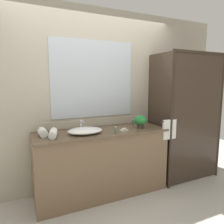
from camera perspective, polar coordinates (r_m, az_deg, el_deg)
The scene contains 12 objects.
ground_plane at distance 3.15m, azimuth -2.66°, elevation -21.33°, with size 8.00×8.00×0.00m, color #B7B2A8.
wall_back_with_mirror at distance 3.08m, azimuth -5.23°, elevation 3.57°, with size 4.40×0.06×2.60m.
vanity_cabinet at distance 2.97m, azimuth -2.79°, elevation -13.65°, with size 1.80×0.58×0.90m.
shower_enclosure at distance 3.34m, azimuth 19.30°, elevation -1.43°, with size 1.20×0.59×2.00m.
sink_basin at distance 2.69m, azimuth -7.39°, elevation -5.10°, with size 0.45×0.33×0.08m, color white.
faucet at distance 2.86m, azimuth -8.48°, elevation -4.11°, with size 0.17×0.14×0.15m.
potted_plant at distance 3.00m, azimuth 7.83°, elevation -2.44°, with size 0.17×0.17×0.18m.
soap_dish at distance 2.85m, azimuth 3.33°, elevation -4.80°, with size 0.10×0.07×0.04m.
amenity_bottle_body_wash at distance 2.69m, azimuth 0.96°, elevation -4.94°, with size 0.03×0.03×0.09m.
amenity_bottle_lotion at distance 3.18m, azimuth 5.73°, elevation -2.91°, with size 0.03×0.03×0.09m.
rolled_towel_near_edge at distance 2.67m, azimuth -18.51°, elevation -5.32°, with size 0.10×0.10×0.20m, color white.
rolled_towel_middle at distance 2.60m, azimuth -15.87°, elevation -5.65°, with size 0.09×0.09×0.26m, color white.
Camera 1 is at (-1.02, -2.55, 1.56)m, focal length 33.30 mm.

